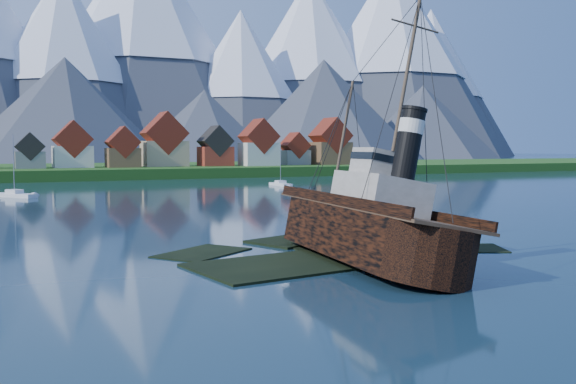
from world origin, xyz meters
name	(u,v)px	position (x,y,z in m)	size (l,w,h in m)	color
ground	(329,256)	(0.00, 0.00, 0.00)	(1400.00, 1400.00, 0.00)	#162E3F
shoal	(335,255)	(1.78, 2.15, -0.35)	(31.71, 21.24, 1.14)	black
shore_bank	(73,175)	(0.00, 170.00, 0.00)	(600.00, 80.00, 3.20)	#214E16
seawall	(91,181)	(0.00, 132.00, 0.00)	(600.00, 2.50, 2.00)	#3F3D38
mountains	(18,40)	(-0.79, 481.26, 89.34)	(965.00, 340.00, 205.00)	#2D333D
tugboat_wreck	(351,225)	(1.16, -1.61, 2.77)	(6.43, 27.71, 21.95)	black
sailboat_c	(15,196)	(-20.95, 79.37, 0.26)	(7.56, 8.49, 11.76)	silver
sailboat_e	(281,185)	(37.02, 90.42, 0.22)	(2.31, 8.87, 10.26)	silver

